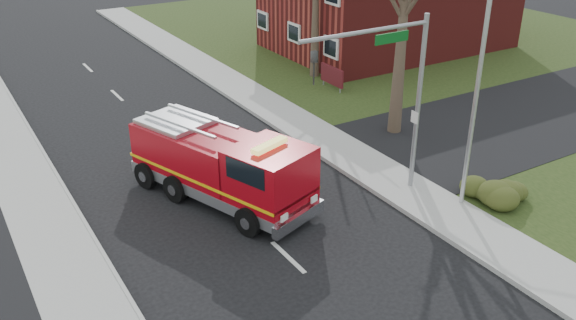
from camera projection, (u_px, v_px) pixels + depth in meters
ground at (288, 257)px, 19.56m from camera, size 120.00×120.00×0.00m
sidewalk_right at (431, 205)px, 22.44m from camera, size 2.40×80.00×0.15m
health_center_sign at (332, 76)px, 33.72m from camera, size 0.12×2.00×1.40m
hedge_corner at (507, 185)px, 22.76m from camera, size 2.80×2.00×0.90m
traffic_signal_mast at (393, 78)px, 21.11m from camera, size 5.29×0.18×6.80m
streetlight_pole at (476, 89)px, 20.55m from camera, size 1.48×0.16×8.40m
fire_engine at (222, 167)px, 22.41m from camera, size 4.82×7.81×2.98m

